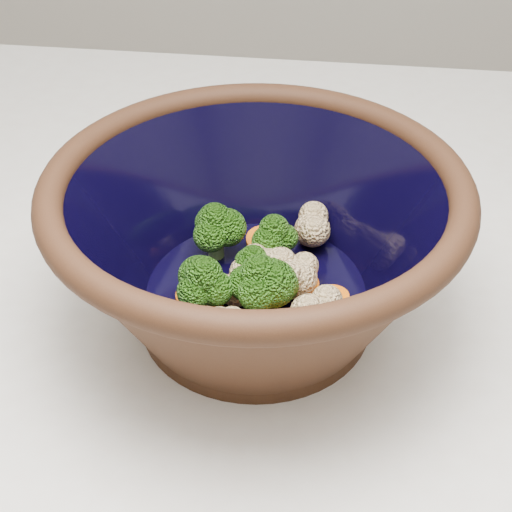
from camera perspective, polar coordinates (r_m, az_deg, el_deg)
name	(u,v)px	position (r m, az deg, el deg)	size (l,w,h in m)	color
mixing_bowl	(256,242)	(0.54, 0.00, 1.10)	(0.33, 0.33, 0.14)	black
vegetable_pile	(255,270)	(0.55, -0.10, -1.12)	(0.14, 0.17, 0.06)	#608442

